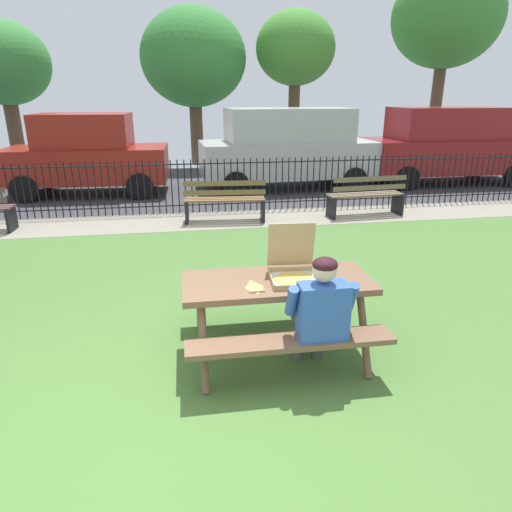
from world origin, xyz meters
TOP-DOWN VIEW (x-y plane):
  - ground at (0.00, 1.48)m, footprint 28.00×10.96m
  - cobblestone_walkway at (0.00, 6.26)m, footprint 28.00×1.40m
  - street_asphalt at (0.00, 10.10)m, footprint 28.00×6.28m
  - picnic_table_foreground at (1.15, 1.18)m, footprint 1.81×1.49m
  - pizza_box_open at (1.31, 1.20)m, footprint 0.49×0.54m
  - pizza_slice_on_table at (0.91, 1.02)m, footprint 0.15×0.26m
  - adult_at_table at (1.42, 0.68)m, footprint 0.61×0.59m
  - iron_fence_streetside at (-0.00, 6.96)m, footprint 22.77×0.03m
  - park_bench_center at (1.11, 6.12)m, footprint 1.63×0.58m
  - park_bench_right at (4.07, 6.12)m, footprint 1.63×0.57m
  - parked_car_left at (-2.02, 9.32)m, footprint 3.96×1.94m
  - parked_car_center at (3.13, 9.32)m, footprint 4.68×2.13m
  - parked_car_right at (7.74, 9.32)m, footprint 4.62×1.99m
  - far_tree_midleft at (-5.16, 14.10)m, footprint 2.89×2.89m
  - far_tree_center at (0.89, 14.10)m, footprint 3.56×3.56m
  - far_tree_midright at (4.42, 14.10)m, footprint 2.76×2.76m
  - far_tree_right at (9.95, 14.10)m, footprint 3.88×3.88m

SIDE VIEW (x-z plane):
  - ground at x=0.00m, z-range -0.02..0.00m
  - street_asphalt at x=0.00m, z-range -0.01..0.00m
  - cobblestone_walkway at x=0.00m, z-range -0.01..0.00m
  - park_bench_center at x=1.11m, z-range -0.01..0.84m
  - park_bench_right at x=4.07m, z-range -0.01..0.84m
  - iron_fence_streetside at x=0.00m, z-range 0.01..1.15m
  - picnic_table_foreground at x=1.15m, z-range 0.20..0.99m
  - adult_at_table at x=1.42m, z-range 0.06..1.25m
  - pizza_slice_on_table at x=0.91m, z-range 0.77..0.79m
  - pizza_box_open at x=1.31m, z-range 0.61..1.12m
  - parked_car_left at x=-2.02m, z-range 0.02..2.00m
  - parked_car_center at x=3.13m, z-range 0.06..2.14m
  - parked_car_right at x=7.74m, z-range 0.06..2.14m
  - far_tree_midleft at x=-5.16m, z-range 0.98..5.63m
  - far_tree_center at x=0.89m, z-range 0.96..6.13m
  - far_tree_midright at x=4.42m, z-range 1.28..6.43m
  - far_tree_right at x=9.95m, z-range 1.60..8.36m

